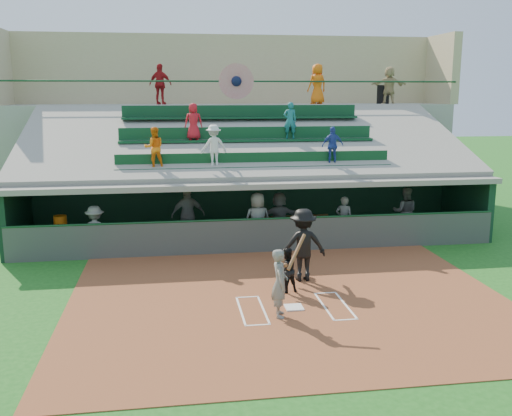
{
  "coord_description": "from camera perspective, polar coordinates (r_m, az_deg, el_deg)",
  "views": [
    {
      "loc": [
        -2.83,
        -12.78,
        5.17
      ],
      "look_at": [
        -0.41,
        3.5,
        1.8
      ],
      "focal_mm": 40.0,
      "sensor_mm": 36.0,
      "label": 1
    }
  ],
  "objects": [
    {
      "name": "dugout_player_e",
      "position": [
        19.84,
        8.78,
        -1.14
      ],
      "size": [
        0.7,
        0.6,
        1.62
      ],
      "primitive_type": "imported",
      "rotation": [
        0.0,
        0.0,
        2.7
      ],
      "color": "#51534E",
      "rests_on": "dugout_floor"
    },
    {
      "name": "grandstand",
      "position": [
        23.64,
        -1.54,
        4.5
      ],
      "size": [
        20.4,
        10.4,
        7.8
      ],
      "color": "#454A45",
      "rests_on": "ground"
    },
    {
      "name": "dirt_slab",
      "position": [
        14.52,
        3.39,
        -9.26
      ],
      "size": [
        11.0,
        9.0,
        0.02
      ],
      "primitive_type": "cube",
      "color": "brown",
      "rests_on": "ground"
    },
    {
      "name": "concourse_slab",
      "position": [
        26.59,
        -2.31,
        5.37
      ],
      "size": [
        20.0,
        3.0,
        4.6
      ],
      "primitive_type": "cube",
      "color": "gray",
      "rests_on": "ground"
    },
    {
      "name": "batters_box_chalk",
      "position": [
        14.06,
        3.81,
        -9.92
      ],
      "size": [
        2.65,
        1.85,
        0.01
      ],
      "color": "silver",
      "rests_on": "dirt_slab"
    },
    {
      "name": "dugout_player_b",
      "position": [
        19.66,
        -6.81,
        -0.7
      ],
      "size": [
        1.2,
        0.63,
        1.96
      ],
      "primitive_type": "imported",
      "rotation": [
        0.0,
        0.0,
        3.28
      ],
      "color": "#60635E",
      "rests_on": "dugout_floor"
    },
    {
      "name": "water_cooler",
      "position": [
        19.75,
        -18.98,
        -1.33
      ],
      "size": [
        0.42,
        0.42,
        0.42
      ],
      "primitive_type": "cylinder",
      "color": "#D6630C",
      "rests_on": "white_table"
    },
    {
      "name": "concourse_staff_b",
      "position": [
        25.88,
        6.14,
        12.21
      ],
      "size": [
        0.98,
        0.77,
        1.77
      ],
      "primitive_type": "imported",
      "rotation": [
        0.0,
        0.0,
        3.4
      ],
      "color": "orange",
      "rests_on": "concourse_slab"
    },
    {
      "name": "concourse_staff_a",
      "position": [
        25.74,
        -9.54,
        12.11
      ],
      "size": [
        1.12,
        0.8,
        1.76
      ],
      "primitive_type": "imported",
      "rotation": [
        0.0,
        0.0,
        2.74
      ],
      "color": "#A81317",
      "rests_on": "concourse_slab"
    },
    {
      "name": "dugout_player_a",
      "position": [
        18.69,
        -15.77,
        -2.24
      ],
      "size": [
        1.07,
        0.64,
        1.62
      ],
      "primitive_type": "imported",
      "rotation": [
        0.0,
        0.0,
        3.1
      ],
      "color": "#565854",
      "rests_on": "dugout_floor"
    },
    {
      "name": "catcher",
      "position": [
        14.93,
        3.07,
        -6.21
      ],
      "size": [
        0.68,
        0.59,
        1.19
      ],
      "primitive_type": "imported",
      "rotation": [
        0.0,
        0.0,
        3.41
      ],
      "color": "black",
      "rests_on": "dirt_slab"
    },
    {
      "name": "trash_bin",
      "position": [
        27.73,
        12.59,
        11.01
      ],
      "size": [
        0.57,
        0.57,
        0.86
      ],
      "primitive_type": "cylinder",
      "color": "black",
      "rests_on": "concourse_slab"
    },
    {
      "name": "dugout_player_c",
      "position": [
        18.96,
        0.16,
        -1.23
      ],
      "size": [
        0.98,
        0.7,
        1.86
      ],
      "primitive_type": "imported",
      "rotation": [
        0.0,
        0.0,
        3.27
      ],
      "color": "#5B5F59",
      "rests_on": "dugout_floor"
    },
    {
      "name": "home_plate",
      "position": [
        14.06,
        3.81,
        -9.88
      ],
      "size": [
        0.43,
        0.43,
        0.03
      ],
      "primitive_type": "cube",
      "color": "white",
      "rests_on": "dirt_slab"
    },
    {
      "name": "white_table",
      "position": [
        19.87,
        -18.8,
        -2.95
      ],
      "size": [
        0.9,
        0.72,
        0.72
      ],
      "primitive_type": "cube",
      "rotation": [
        0.0,
        0.0,
        0.12
      ],
      "color": "white",
      "rests_on": "dugout_floor"
    },
    {
      "name": "dugout_floor",
      "position": [
        20.39,
        -0.2,
        -3.05
      ],
      "size": [
        16.0,
        3.5,
        0.04
      ],
      "primitive_type": "cube",
      "color": "gray",
      "rests_on": "ground"
    },
    {
      "name": "concourse_staff_c",
      "position": [
        27.0,
        13.16,
        11.85
      ],
      "size": [
        1.63,
        0.84,
        1.68
      ],
      "primitive_type": "imported",
      "rotation": [
        0.0,
        0.0,
        2.91
      ],
      "color": "tan",
      "rests_on": "concourse_slab"
    },
    {
      "name": "dugout_player_d",
      "position": [
        19.81,
        2.33,
        -0.87
      ],
      "size": [
        1.61,
        0.52,
        1.73
      ],
      "primitive_type": "imported",
      "rotation": [
        0.0,
        0.0,
        3.13
      ],
      "color": "#555753",
      "rests_on": "dugout_floor"
    },
    {
      "name": "ground",
      "position": [
        14.07,
        3.81,
        -10.01
      ],
      "size": [
        100.0,
        100.0,
        0.0
      ],
      "primitive_type": "plane",
      "color": "#1A5718",
      "rests_on": "ground"
    },
    {
      "name": "home_umpire",
      "position": [
        15.78,
        4.71,
        -3.68
      ],
      "size": [
        1.33,
        0.8,
        2.02
      ],
      "primitive_type": "imported",
      "rotation": [
        0.0,
        0.0,
        3.18
      ],
      "color": "black",
      "rests_on": "dirt_slab"
    },
    {
      "name": "dugout_bench",
      "position": [
        21.42,
        -0.66,
        -1.69
      ],
      "size": [
        14.14,
        3.6,
        0.43
      ],
      "primitive_type": "cube",
      "rotation": [
        0.0,
        0.0,
        0.22
      ],
      "color": "olive",
      "rests_on": "dugout_floor"
    },
    {
      "name": "batter_at_plate",
      "position": [
        13.29,
        2.42,
        -7.45
      ],
      "size": [
        0.84,
        0.73,
        1.95
      ],
      "color": "#5D605A",
      "rests_on": "dirt_slab"
    },
    {
      "name": "dugout_player_f",
      "position": [
        21.21,
        14.67,
        -0.36
      ],
      "size": [
        1.04,
        0.93,
        1.77
      ],
      "primitive_type": "imported",
      "rotation": [
        0.0,
        0.0,
        2.78
      ],
      "color": "#50534E",
      "rests_on": "dugout_floor"
    }
  ]
}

